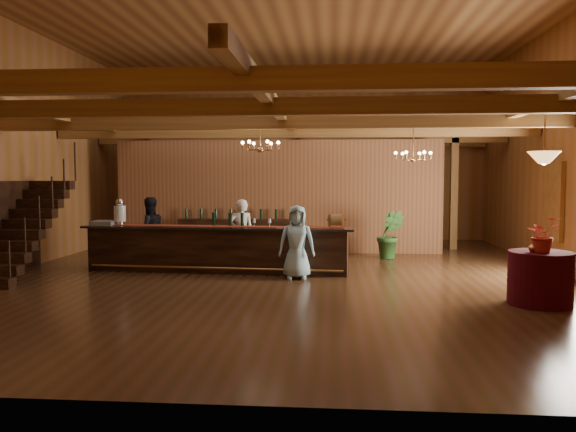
# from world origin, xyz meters

# --- Properties ---
(floor) EXTENTS (14.00, 14.00, 0.00)m
(floor) POSITION_xyz_m (0.00, 0.00, 0.00)
(floor) COLOR #4C2C1C
(floor) RESTS_ON ground
(ceiling) EXTENTS (14.00, 14.00, 0.00)m
(ceiling) POSITION_xyz_m (0.00, 0.00, 5.50)
(ceiling) COLOR olive
(ceiling) RESTS_ON wall_back
(wall_back) EXTENTS (12.00, 0.10, 5.50)m
(wall_back) POSITION_xyz_m (0.00, 7.00, 2.75)
(wall_back) COLOR #955E38
(wall_back) RESTS_ON floor
(wall_front) EXTENTS (12.00, 0.10, 5.50)m
(wall_front) POSITION_xyz_m (0.00, -7.00, 2.75)
(wall_front) COLOR #955E38
(wall_front) RESTS_ON floor
(wall_left) EXTENTS (0.10, 14.00, 5.50)m
(wall_left) POSITION_xyz_m (-6.00, 0.00, 2.75)
(wall_left) COLOR #955E38
(wall_left) RESTS_ON floor
(beam_grid) EXTENTS (11.90, 13.90, 0.39)m
(beam_grid) POSITION_xyz_m (0.00, 0.51, 3.24)
(beam_grid) COLOR #A06E2A
(beam_grid) RESTS_ON wall_left
(support_posts) EXTENTS (9.20, 10.20, 3.20)m
(support_posts) POSITION_xyz_m (0.00, -0.50, 1.60)
(support_posts) COLOR #A06E2A
(support_posts) RESTS_ON floor
(partition_wall) EXTENTS (9.00, 0.18, 3.10)m
(partition_wall) POSITION_xyz_m (-0.50, 3.50, 1.55)
(partition_wall) COLOR brown
(partition_wall) RESTS_ON floor
(window_right_back) EXTENTS (0.12, 1.05, 1.75)m
(window_right_back) POSITION_xyz_m (5.95, 1.00, 1.55)
(window_right_back) COLOR white
(window_right_back) RESTS_ON wall_right
(staircase) EXTENTS (1.00, 2.80, 2.00)m
(staircase) POSITION_xyz_m (-5.45, -0.74, 1.00)
(staircase) COLOR #412415
(staircase) RESTS_ON floor
(backroom_boxes) EXTENTS (4.10, 0.60, 1.10)m
(backroom_boxes) POSITION_xyz_m (-0.29, 5.50, 0.53)
(backroom_boxes) COLOR #412415
(backroom_boxes) RESTS_ON floor
(tasting_bar) EXTENTS (6.06, 1.16, 1.02)m
(tasting_bar) POSITION_xyz_m (-1.51, 0.15, 0.51)
(tasting_bar) COLOR #412415
(tasting_bar) RESTS_ON floor
(beverage_dispenser) EXTENTS (0.26, 0.26, 0.60)m
(beverage_dispenser) POSITION_xyz_m (-3.77, 0.35, 1.29)
(beverage_dispenser) COLOR silver
(beverage_dispenser) RESTS_ON tasting_bar
(glass_rack_tray) EXTENTS (0.50, 0.50, 0.10)m
(glass_rack_tray) POSITION_xyz_m (-4.11, 0.28, 1.05)
(glass_rack_tray) COLOR gray
(glass_rack_tray) RESTS_ON tasting_bar
(raffle_drum) EXTENTS (0.34, 0.24, 0.30)m
(raffle_drum) POSITION_xyz_m (1.10, -0.07, 1.18)
(raffle_drum) COLOR olive
(raffle_drum) RESTS_ON tasting_bar
(bar_bottle_0) EXTENTS (0.07, 0.07, 0.30)m
(bar_bottle_0) POSITION_xyz_m (-1.60, 0.27, 1.15)
(bar_bottle_0) COLOR black
(bar_bottle_0) RESTS_ON tasting_bar
(bar_bottle_1) EXTENTS (0.07, 0.07, 0.30)m
(bar_bottle_1) POSITION_xyz_m (-1.23, 0.25, 1.15)
(bar_bottle_1) COLOR black
(bar_bottle_1) RESTS_ON tasting_bar
(bar_bottle_2) EXTENTS (0.07, 0.07, 0.30)m
(bar_bottle_2) POSITION_xyz_m (-0.96, 0.23, 1.15)
(bar_bottle_2) COLOR black
(bar_bottle_2) RESTS_ON tasting_bar
(backbar_shelf) EXTENTS (3.34, 0.75, 0.93)m
(backbar_shelf) POSITION_xyz_m (-1.55, 3.24, 0.47)
(backbar_shelf) COLOR #412415
(backbar_shelf) RESTS_ON floor
(round_table) EXTENTS (1.01, 1.01, 0.87)m
(round_table) POSITION_xyz_m (4.41, -2.59, 0.44)
(round_table) COLOR #480412
(round_table) RESTS_ON floor
(chandelier_left) EXTENTS (0.80, 0.80, 0.60)m
(chandelier_left) POSITION_xyz_m (-0.51, -0.10, 2.76)
(chandelier_left) COLOR #BF8848
(chandelier_left) RESTS_ON beam_grid
(chandelier_right) EXTENTS (0.80, 0.80, 0.79)m
(chandelier_right) POSITION_xyz_m (2.79, 0.68, 2.57)
(chandelier_right) COLOR #BF8848
(chandelier_right) RESTS_ON beam_grid
(pendant_lamp) EXTENTS (0.52, 0.52, 0.90)m
(pendant_lamp) POSITION_xyz_m (4.41, -2.59, 2.40)
(pendant_lamp) COLOR #BF8848
(pendant_lamp) RESTS_ON beam_grid
(bartender) EXTENTS (0.64, 0.49, 1.58)m
(bartender) POSITION_xyz_m (-1.08, 0.87, 0.79)
(bartender) COLOR white
(bartender) RESTS_ON floor
(staff_second) EXTENTS (0.99, 0.95, 1.61)m
(staff_second) POSITION_xyz_m (-3.28, 0.89, 0.81)
(staff_second) COLOR black
(staff_second) RESTS_ON floor
(guest) EXTENTS (0.77, 0.53, 1.52)m
(guest) POSITION_xyz_m (0.30, -0.57, 0.76)
(guest) COLOR #9BC7D5
(guest) RESTS_ON floor
(floor_plant) EXTENTS (0.79, 0.68, 1.25)m
(floor_plant) POSITION_xyz_m (2.49, 2.45, 0.62)
(floor_plant) COLOR #2E5B23
(floor_plant) RESTS_ON floor
(table_flowers) EXTENTS (0.65, 0.61, 0.57)m
(table_flowers) POSITION_xyz_m (4.40, -2.69, 1.16)
(table_flowers) COLOR #B72C22
(table_flowers) RESTS_ON round_table
(table_vase) EXTENTS (0.17, 0.17, 0.28)m
(table_vase) POSITION_xyz_m (4.27, -2.66, 1.01)
(table_vase) COLOR #BF8848
(table_vase) RESTS_ON round_table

